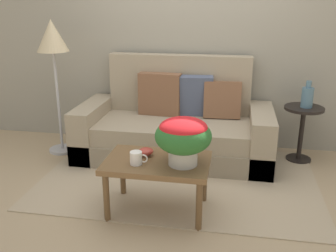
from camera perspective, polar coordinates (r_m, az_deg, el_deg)
The scene contains 11 objects.
ground_plane at distance 3.72m, azimuth 1.44°, elevation -8.43°, with size 14.00×14.00×0.00m, color tan.
wall_back at distance 4.48m, azimuth 3.97°, elevation 14.64°, with size 6.40×0.12×2.77m, color gray.
area_rug at distance 3.80m, azimuth 1.64°, elevation -7.78°, with size 2.64×1.72×0.01m, color tan.
couch at distance 4.24m, azimuth 1.18°, elevation -0.21°, with size 2.09×0.93×1.09m.
coffee_table at distance 3.10m, azimuth -1.60°, elevation -6.14°, with size 0.84×0.55×0.46m.
side_table at distance 4.30m, azimuth 19.44°, elevation 0.29°, with size 0.41×0.41×0.61m.
floor_lamp at distance 4.33m, azimuth -16.84°, elevation 11.50°, with size 0.34×0.34×1.48m.
potted_plant at distance 2.91m, azimuth 2.30°, elevation -1.47°, with size 0.44×0.44×0.38m.
coffee_mug at distance 2.99m, azimuth -4.73°, elevation -4.79°, with size 0.14×0.10×0.10m.
snack_bowl at distance 3.15m, azimuth -3.32°, elevation -3.82°, with size 0.12×0.12×0.06m.
table_vase at distance 4.22m, azimuth 20.10°, elevation 4.14°, with size 0.12×0.12×0.28m.
Camera 1 is at (0.50, -3.28, 1.70)m, focal length 40.79 mm.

